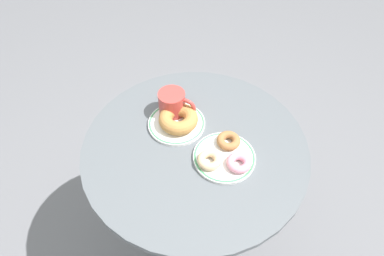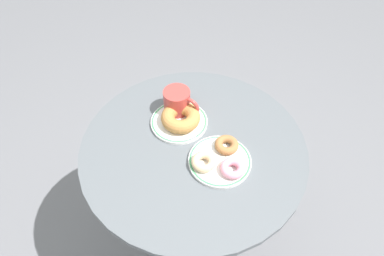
{
  "view_description": "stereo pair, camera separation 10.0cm",
  "coord_description": "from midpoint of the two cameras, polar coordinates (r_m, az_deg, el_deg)",
  "views": [
    {
      "loc": [
        0.41,
        -0.48,
        1.56
      ],
      "look_at": [
        -0.03,
        0.02,
        0.8
      ],
      "focal_mm": 31.34,
      "sensor_mm": 36.0,
      "label": 1
    },
    {
      "loc": [
        0.48,
        -0.41,
        1.56
      ],
      "look_at": [
        -0.03,
        0.02,
        0.8
      ],
      "focal_mm": 31.34,
      "sensor_mm": 36.0,
      "label": 2
    }
  ],
  "objects": [
    {
      "name": "donut_glazed",
      "position": [
        0.95,
        5.04,
        -5.93
      ],
      "size": [
        0.1,
        0.1,
        0.02
      ],
      "primitive_type": "torus",
      "rotation": [
        0.0,
        0.0,
        3.89
      ],
      "color": "#E0B789",
      "rests_on": "plate_right"
    },
    {
      "name": "cafe_table",
      "position": [
        1.21,
        2.61,
        -10.03
      ],
      "size": [
        0.69,
        0.69,
        0.76
      ],
      "color": "#565B60",
      "rests_on": "ground"
    },
    {
      "name": "plate_left",
      "position": [
        1.06,
        0.49,
        0.94
      ],
      "size": [
        0.18,
        0.18,
        0.01
      ],
      "color": "white",
      "rests_on": "cafe_table"
    },
    {
      "name": "plate_right",
      "position": [
        0.98,
        7.7,
        -5.73
      ],
      "size": [
        0.18,
        0.18,
        0.01
      ],
      "color": "white",
      "rests_on": "cafe_table"
    },
    {
      "name": "ground_plane",
      "position": [
        1.69,
        1.95,
        -19.42
      ],
      "size": [
        7.0,
        7.0,
        0.02
      ],
      "primitive_type": "cube",
      "color": "slate"
    },
    {
      "name": "donut_pink_frosted",
      "position": [
        0.95,
        9.97,
        -6.96
      ],
      "size": [
        0.08,
        0.08,
        0.02
      ],
      "primitive_type": "torus",
      "rotation": [
        0.0,
        0.0,
        3.3
      ],
      "color": "pink",
      "rests_on": "plate_right"
    },
    {
      "name": "donut_old_fashioned",
      "position": [
        1.04,
        0.81,
        1.66
      ],
      "size": [
        0.14,
        0.14,
        0.04
      ],
      "primitive_type": "torus",
      "rotation": [
        0.0,
        0.0,
        1.41
      ],
      "color": "#BC7F42",
      "rests_on": "plate_left"
    },
    {
      "name": "coffee_mug",
      "position": [
        1.07,
        0.28,
        4.27
      ],
      "size": [
        0.12,
        0.09,
        0.09
      ],
      "color": "#B73D38",
      "rests_on": "cafe_table"
    },
    {
      "name": "donut_cinnamon",
      "position": [
        0.99,
        8.8,
        -3.03
      ],
      "size": [
        0.1,
        0.1,
        0.02
      ],
      "primitive_type": "torus",
      "rotation": [
        0.0,
        0.0,
        3.83
      ],
      "color": "#A36B3D",
      "rests_on": "plate_right"
    }
  ]
}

